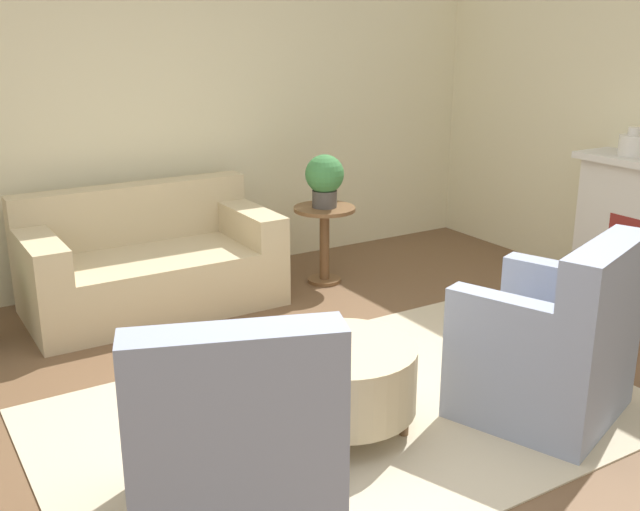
# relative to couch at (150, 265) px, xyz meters

# --- Properties ---
(ground_plane) EXTENTS (16.00, 16.00, 0.00)m
(ground_plane) POSITION_rel_couch_xyz_m (0.35, -2.17, -0.32)
(ground_plane) COLOR brown
(wall_back) EXTENTS (9.47, 0.12, 2.80)m
(wall_back) POSITION_rel_couch_xyz_m (0.35, 0.63, 1.08)
(wall_back) COLOR beige
(wall_back) RESTS_ON ground_plane
(rug) EXTENTS (3.24, 2.11, 0.01)m
(rug) POSITION_rel_couch_xyz_m (0.35, -2.17, -0.32)
(rug) COLOR beige
(rug) RESTS_ON ground_plane
(couch) EXTENTS (1.81, 0.95, 0.88)m
(couch) POSITION_rel_couch_xyz_m (0.00, 0.00, 0.00)
(couch) COLOR #C6B289
(couch) RESTS_ON ground_plane
(armchair_left) EXTENTS (1.04, 1.01, 1.01)m
(armchair_left) POSITION_rel_couch_xyz_m (-0.59, -2.72, 0.07)
(armchair_left) COLOR #8E99B2
(armchair_left) RESTS_ON rug
(armchair_right) EXTENTS (1.04, 1.01, 1.01)m
(armchair_right) POSITION_rel_couch_xyz_m (1.29, -2.72, 0.07)
(armchair_right) COLOR #8E99B2
(armchair_right) RESTS_ON rug
(ottoman_table) EXTENTS (0.77, 0.77, 0.46)m
(ottoman_table) POSITION_rel_couch_xyz_m (0.25, -2.26, -0.02)
(ottoman_table) COLOR #C6B289
(ottoman_table) RESTS_ON rug
(side_table) EXTENTS (0.50, 0.50, 0.64)m
(side_table) POSITION_rel_couch_xyz_m (1.40, -0.22, 0.11)
(side_table) COLOR brown
(side_table) RESTS_ON ground_plane
(vase_mantel_near) EXTENTS (0.20, 0.20, 0.21)m
(vase_mantel_near) POSITION_rel_couch_xyz_m (3.19, -1.68, 0.87)
(vase_mantel_near) COLOR silver
(vase_mantel_near) RESTS_ON fireplace
(potted_plant_on_side_table) EXTENTS (0.31, 0.31, 0.42)m
(potted_plant_on_side_table) POSITION_rel_couch_xyz_m (1.40, -0.22, 0.55)
(potted_plant_on_side_table) COLOR #4C4742
(potted_plant_on_side_table) RESTS_ON side_table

